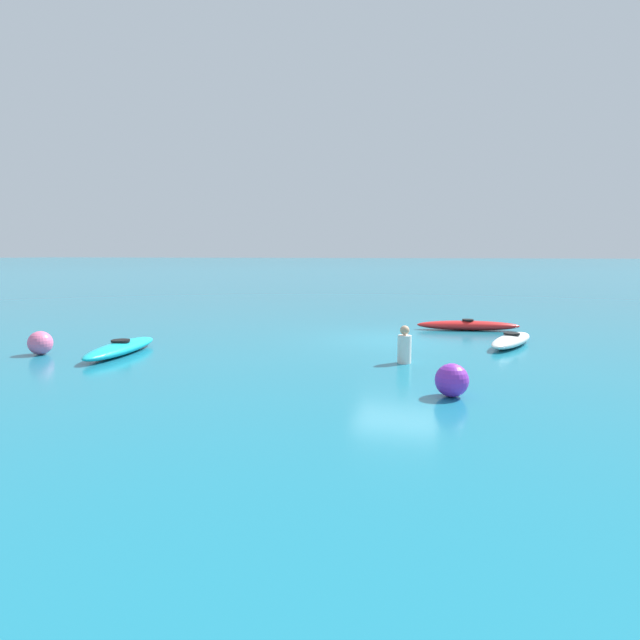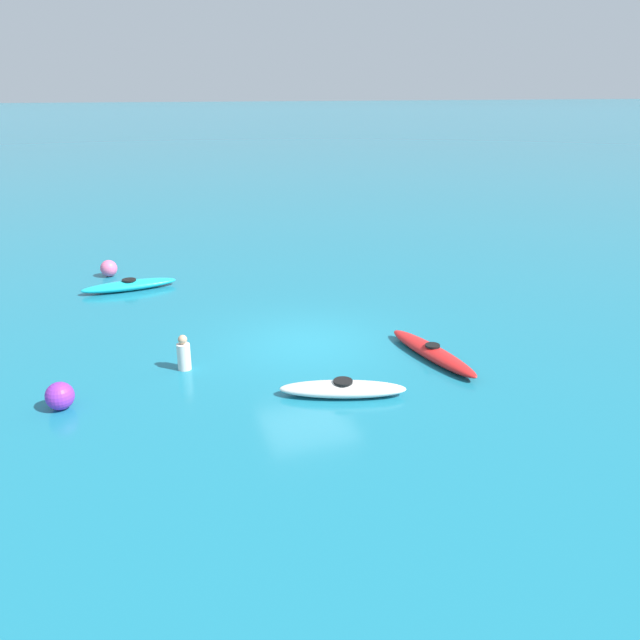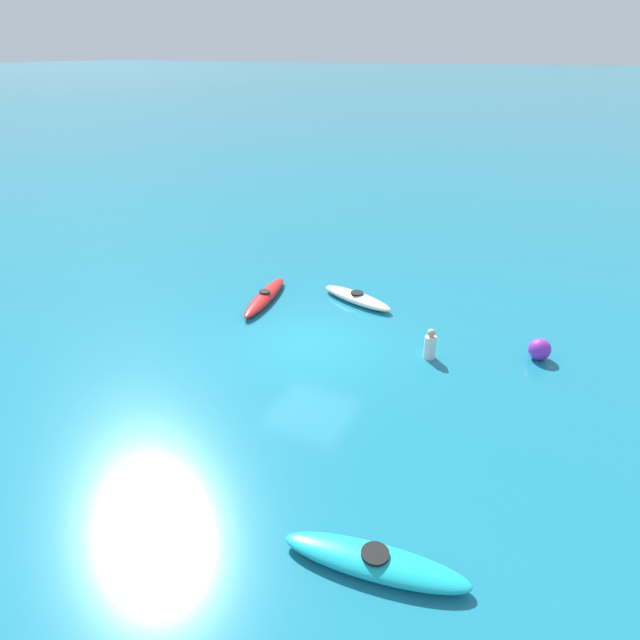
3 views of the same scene
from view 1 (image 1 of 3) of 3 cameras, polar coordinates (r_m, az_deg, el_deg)
name	(u,v)px [view 1 (image 1 of 3)]	position (r m, az deg, el deg)	size (l,w,h in m)	color
ground_plane	(398,340)	(15.91, 8.28, -2.12)	(600.00, 600.00, 0.00)	#19728C
kayak_cyan	(121,348)	(14.40, -20.50, -2.81)	(1.12, 3.18, 0.37)	#19B7C6
kayak_red	(468,325)	(18.38, 15.50, -0.56)	(3.38, 1.12, 0.37)	red
kayak_white	(511,340)	(15.60, 19.75, -2.05)	(1.51, 2.86, 0.37)	white
buoy_purple	(452,380)	(9.79, 13.89, -6.26)	(0.60, 0.60, 0.60)	purple
buoy_pink	(40,343)	(15.16, -27.70, -2.18)	(0.59, 0.59, 0.59)	pink
person_near_shore	(404,347)	(12.54, 9.00, -2.82)	(0.41, 0.41, 0.88)	silver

